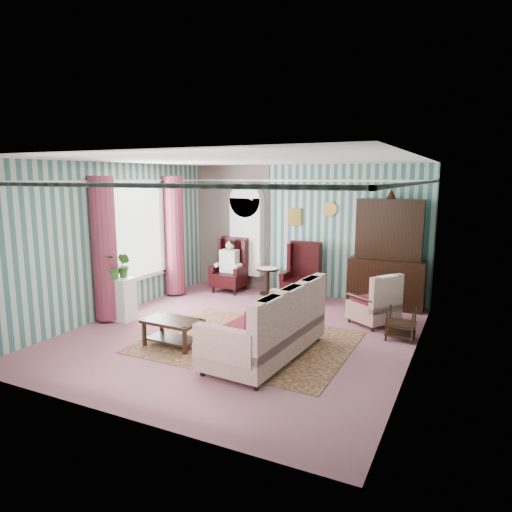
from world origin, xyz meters
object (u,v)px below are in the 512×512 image
at_px(nest_table, 401,324).
at_px(sofa, 265,324).
at_px(dresser_hutch, 388,250).
at_px(seated_woman, 229,267).
at_px(plant_stand, 119,299).
at_px(wingback_left, 229,265).
at_px(coffee_table, 173,333).
at_px(bookcase, 247,242).
at_px(wingback_right, 301,272).
at_px(floral_armchair, 374,296).
at_px(round_side_table, 268,281).

xyz_separation_m(nest_table, sofa, (-1.68, -1.64, 0.23)).
bearing_deg(dresser_hutch, seated_woman, -175.59).
distance_m(nest_table, plant_stand, 5.02).
relative_size(dresser_hutch, plant_stand, 2.95).
distance_m(seated_woman, plant_stand, 2.87).
bearing_deg(seated_woman, wingback_left, 0.00).
bearing_deg(coffee_table, bookcase, 99.60).
xyz_separation_m(wingback_right, sofa, (0.64, -3.19, -0.12)).
bearing_deg(seated_woman, bookcase, 57.34).
height_order(plant_stand, floral_armchair, floral_armchair).
relative_size(bookcase, wingback_right, 1.79).
bearing_deg(wingback_right, dresser_hutch, 8.77).
bearing_deg(wingback_left, plant_stand, -106.22).
bearing_deg(wingback_right, wingback_left, 180.00).
bearing_deg(nest_table, plant_stand, -166.16).
bearing_deg(coffee_table, seated_woman, 104.64).
bearing_deg(wingback_right, plant_stand, -132.84).
xyz_separation_m(wingback_left, seated_woman, (0.00, 0.00, -0.04)).
relative_size(round_side_table, floral_armchair, 0.58).
xyz_separation_m(dresser_hutch, round_side_table, (-2.60, -0.12, -0.88)).
height_order(sofa, floral_armchair, floral_armchair).
height_order(seated_woman, round_side_table, seated_woman).
bearing_deg(dresser_hutch, round_side_table, -177.36).
xyz_separation_m(wingback_left, sofa, (2.39, -3.19, -0.12)).
height_order(bookcase, wingback_right, bookcase).
bearing_deg(sofa, wingback_right, 15.37).
bearing_deg(round_side_table, bookcase, 159.73).
height_order(seated_woman, coffee_table, seated_woman).
height_order(wingback_left, floral_armchair, wingback_left).
bearing_deg(sofa, wingback_left, 40.90).
height_order(wingback_left, nest_table, wingback_left).
relative_size(wingback_right, coffee_table, 1.39).
bearing_deg(coffee_table, dresser_hutch, 54.86).
height_order(nest_table, floral_armchair, floral_armchair).
relative_size(seated_woman, round_side_table, 1.97).
distance_m(bookcase, wingback_right, 1.63).
height_order(sofa, coffee_table, sofa).
bearing_deg(seated_woman, nest_table, -20.85).
height_order(dresser_hutch, nest_table, dresser_hutch).
height_order(bookcase, sofa, bookcase).
distance_m(wingback_left, nest_table, 4.37).
bearing_deg(sofa, plant_stand, 86.26).
distance_m(dresser_hutch, wingback_left, 3.55).
bearing_deg(wingback_left, coffee_table, -75.36).
xyz_separation_m(bookcase, plant_stand, (-1.05, -3.14, -0.72)).
distance_m(dresser_hutch, plant_stand, 5.31).
distance_m(wingback_left, floral_armchair, 3.63).
xyz_separation_m(floral_armchair, coffee_table, (-2.60, -2.48, -0.30)).
xyz_separation_m(dresser_hutch, wingback_left, (-3.50, -0.27, -0.55)).
xyz_separation_m(seated_woman, nest_table, (4.07, -1.55, -0.32)).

